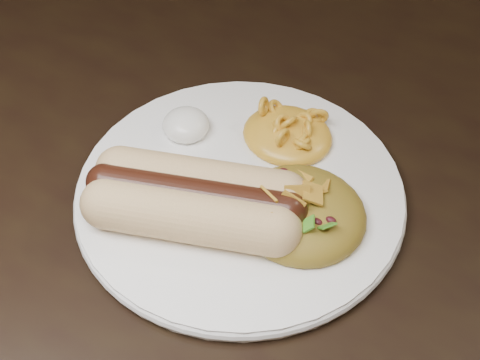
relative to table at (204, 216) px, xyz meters
The scene contains 6 objects.
table is the anchor object (origin of this frame).
plate 0.12m from the table, 27.00° to the right, with size 0.26×0.26×0.01m, color white.
hotdog 0.15m from the table, 57.13° to the right, with size 0.14×0.11×0.04m.
mac_and_cheese 0.14m from the table, 31.01° to the left, with size 0.08×0.07×0.03m, color gold.
sour_cream 0.12m from the table, behind, with size 0.04×0.04×0.02m, color white.
taco_salad 0.17m from the table, 15.63° to the right, with size 0.10×0.10×0.04m.
Camera 1 is at (0.27, -0.36, 1.21)m, focal length 55.00 mm.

